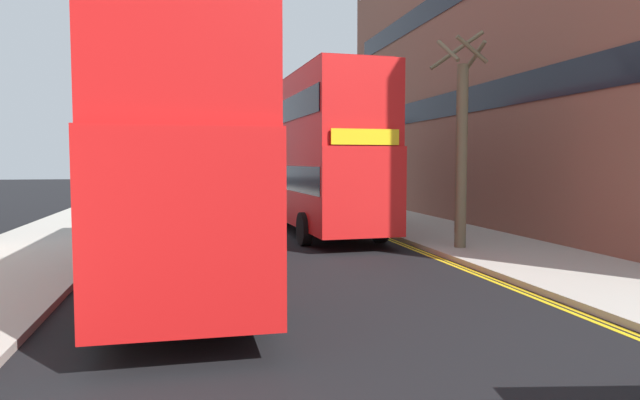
{
  "coord_description": "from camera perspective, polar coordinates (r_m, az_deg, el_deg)",
  "views": [
    {
      "loc": [
        -2.1,
        -0.45,
        2.6
      ],
      "look_at": [
        0.5,
        11.0,
        1.8
      ],
      "focal_mm": 31.61,
      "sensor_mm": 36.0,
      "label": 1
    }
  ],
  "objects": [
    {
      "name": "pedestrian_far",
      "position": [
        23.96,
        6.11,
        0.01
      ],
      "size": [
        0.34,
        0.22,
        1.62
      ],
      "color": "#2D2D38",
      "rests_on": "sidewalk_right"
    },
    {
      "name": "street_tree_mid",
      "position": [
        33.23,
        3.01,
        4.18
      ],
      "size": [
        1.97,
        1.98,
        5.26
      ],
      "color": "#6B6047",
      "rests_on": "sidewalk_right"
    },
    {
      "name": "double_decker_bus_away",
      "position": [
        12.3,
        -13.36,
        5.79
      ],
      "size": [
        2.83,
        10.82,
        5.64
      ],
      "color": "red",
      "rests_on": "ground"
    },
    {
      "name": "street_tree_near",
      "position": [
        16.62,
        14.13,
        5.5
      ],
      "size": [
        1.58,
        1.58,
        6.33
      ],
      "color": "#6B6047",
      "rests_on": "sidewalk_right"
    },
    {
      "name": "double_decker_bus_oncoming",
      "position": [
        20.91,
        -0.47,
        5.07
      ],
      "size": [
        3.15,
        10.9,
        5.64
      ],
      "color": "red",
      "rests_on": "ground"
    },
    {
      "name": "kerb_line_inner",
      "position": [
        15.99,
        10.8,
        -5.52
      ],
      "size": [
        0.1,
        56.0,
        0.01
      ],
      "primitive_type": "cube",
      "color": "yellow",
      "rests_on": "ground"
    },
    {
      "name": "townhouse_terrace_right",
      "position": [
        27.07,
        23.12,
        12.07
      ],
      "size": [
        10.08,
        28.0,
        13.19
      ],
      "color": "brown",
      "rests_on": "ground"
    },
    {
      "name": "sidewalk_left",
      "position": [
        17.22,
        -27.55,
        -5.0
      ],
      "size": [
        4.0,
        80.0,
        0.14
      ],
      "primitive_type": "cube",
      "color": "#ADA89E",
      "rests_on": "ground"
    },
    {
      "name": "kerb_line_outer",
      "position": [
        16.06,
        11.33,
        -5.49
      ],
      "size": [
        0.1,
        56.0,
        0.01
      ],
      "primitive_type": "cube",
      "color": "yellow",
      "rests_on": "ground"
    },
    {
      "name": "sidewalk_right",
      "position": [
        18.73,
        14.71,
        -4.0
      ],
      "size": [
        4.0,
        80.0,
        0.14
      ],
      "primitive_type": "cube",
      "color": "#ADA89E",
      "rests_on": "ground"
    }
  ]
}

